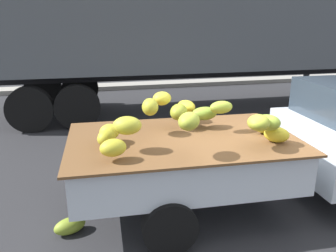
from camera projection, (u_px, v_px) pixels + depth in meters
name	position (u px, v px, depth m)	size (l,w,h in m)	color
ground	(255.00, 210.00, 4.77)	(220.00, 220.00, 0.00)	#28282B
curb_strip	(146.00, 85.00, 13.28)	(80.00, 0.80, 0.16)	gray
pickup_truck	(321.00, 141.00, 4.86)	(5.27, 2.01, 1.70)	silver
semi_trailer	(205.00, 19.00, 9.38)	(12.04, 2.79, 3.95)	#4C5156
fallen_banana_bunch_near_tailgate	(70.00, 226.00, 4.23)	(0.40, 0.22, 0.20)	olive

